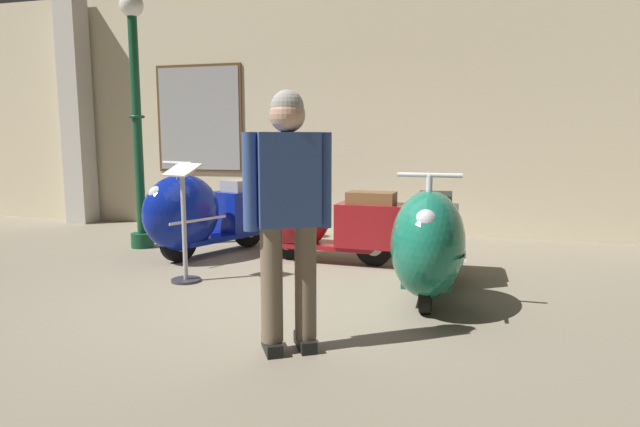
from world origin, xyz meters
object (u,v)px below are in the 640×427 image
at_px(scooter_2, 430,242).
at_px(lamppost, 137,113).
at_px(scooter_0, 203,213).
at_px(scooter_1, 316,219).
at_px(visitor_0, 288,204).
at_px(info_stanchion, 184,233).

distance_m(scooter_2, lamppost, 4.02).
distance_m(scooter_0, scooter_1, 1.32).
distance_m(scooter_1, visitor_0, 2.58).
bearing_deg(scooter_2, visitor_0, -30.50).
height_order(scooter_0, info_stanchion, info_stanchion).
distance_m(lamppost, visitor_0, 3.94).
bearing_deg(scooter_1, visitor_0, 104.96).
distance_m(scooter_2, visitor_0, 1.63).
bearing_deg(scooter_0, lamppost, -82.22).
bearing_deg(scooter_2, info_stanchion, -89.56).
bearing_deg(lamppost, info_stanchion, -44.80).
bearing_deg(lamppost, scooter_1, -4.53).
xyz_separation_m(scooter_1, lamppost, (-2.31, 0.18, 1.20)).
height_order(lamppost, visitor_0, lamppost).
relative_size(scooter_0, scooter_1, 1.09).
xyz_separation_m(scooter_1, scooter_2, (1.30, -1.13, 0.03)).
bearing_deg(scooter_0, scooter_2, 91.74).
distance_m(visitor_0, info_stanchion, 2.05).
relative_size(scooter_2, visitor_0, 1.09).
relative_size(scooter_0, lamppost, 0.61).
bearing_deg(scooter_2, lamppost, -109.79).
xyz_separation_m(scooter_2, info_stanchion, (-2.28, -0.01, -0.03)).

